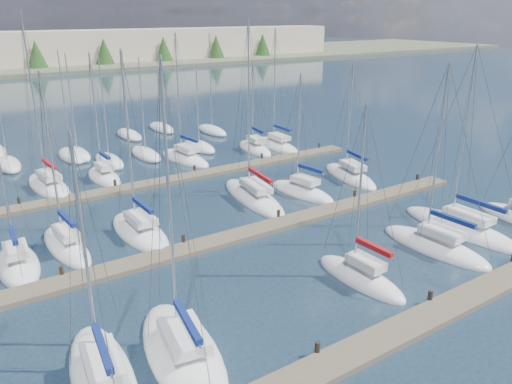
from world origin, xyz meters
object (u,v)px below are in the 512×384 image
sailboat_q (255,149)px  sailboat_j (140,231)px  sailboat_h (18,265)px  sailboat_c (183,351)px  sailboat_e (435,246)px  sailboat_p (185,158)px  sailboat_o (104,177)px  sailboat_b (103,379)px  sailboat_m (350,176)px  sailboat_i (67,246)px  sailboat_d (360,278)px  sailboat_r (277,146)px  sailboat_f (461,228)px  sailboat_l (302,192)px  sailboat_n (49,186)px  sailboat_k (253,197)px

sailboat_q → sailboat_j: sailboat_j is taller
sailboat_h → sailboat_c: size_ratio=0.78×
sailboat_e → sailboat_p: sailboat_p is taller
sailboat_e → sailboat_p: 29.14m
sailboat_o → sailboat_j: 13.97m
sailboat_b → sailboat_p: 34.33m
sailboat_m → sailboat_i: size_ratio=0.94×
sailboat_d → sailboat_p: bearing=83.0°
sailboat_h → sailboat_b: bearing=-81.4°
sailboat_r → sailboat_j: (-22.50, -14.19, -0.01)m
sailboat_f → sailboat_l: size_ratio=1.25×
sailboat_l → sailboat_n: bearing=134.9°
sailboat_r → sailboat_o: (-20.67, -0.34, 0.01)m
sailboat_q → sailboat_p: size_ratio=0.75×
sailboat_f → sailboat_h: sailboat_f is taller
sailboat_n → sailboat_c: 27.95m
sailboat_h → sailboat_b: (1.21, -13.13, -0.01)m
sailboat_i → sailboat_h: (-3.20, -1.02, -0.02)m
sailboat_h → sailboat_r: bearing=29.1°
sailboat_f → sailboat_b: bearing=-177.1°
sailboat_l → sailboat_j: bearing=172.7°
sailboat_c → sailboat_o: bearing=88.5°
sailboat_h → sailboat_j: (8.21, 0.57, 0.00)m
sailboat_j → sailboat_p: bearing=53.6°
sailboat_i → sailboat_p: size_ratio=0.90×
sailboat_f → sailboat_l: 13.43m
sailboat_p → sailboat_d: bearing=-101.3°
sailboat_p → sailboat_d: (-2.67, -29.06, 0.01)m
sailboat_r → sailboat_f: (-2.73, -26.65, -0.01)m
sailboat_k → sailboat_f: sailboat_k is taller
sailboat_q → sailboat_j: bearing=-134.8°
sailboat_m → sailboat_j: sailboat_j is taller
sailboat_k → sailboat_f: size_ratio=1.11×
sailboat_e → sailboat_o: sailboat_e is taller
sailboat_m → sailboat_o: (-19.78, 12.82, 0.02)m
sailboat_q → sailboat_k: sailboat_k is taller
sailboat_e → sailboat_p: (-4.55, 28.78, 0.00)m
sailboat_r → sailboat_l: (-7.52, -14.10, -0.01)m
sailboat_n → sailboat_p: size_ratio=1.14×
sailboat_i → sailboat_d: 19.47m
sailboat_o → sailboat_l: size_ratio=1.12×
sailboat_e → sailboat_o: size_ratio=1.04×
sailboat_m → sailboat_c: size_ratio=0.82×
sailboat_r → sailboat_p: size_ratio=1.01×
sailboat_r → sailboat_l: size_ratio=1.27×
sailboat_m → sailboat_i: bearing=-165.9°
sailboat_p → sailboat_d: sailboat_p is taller
sailboat_i → sailboat_o: (6.84, 13.41, -0.00)m
sailboat_o → sailboat_i: bearing=-117.6°
sailboat_m → sailboat_f: (-1.84, -13.49, 0.00)m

